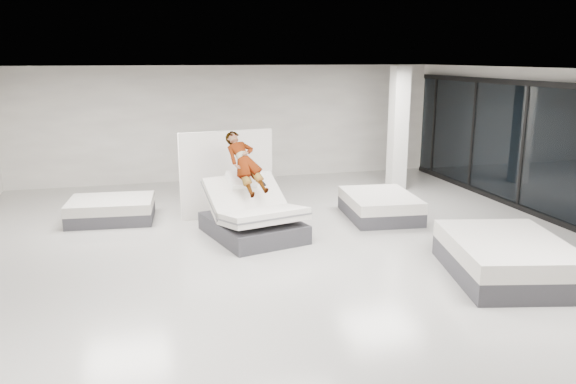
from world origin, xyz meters
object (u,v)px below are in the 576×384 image
(person, at_px, (245,174))
(divider_panel, at_px, (227,174))
(flat_bed_right_far, at_px, (380,206))
(remote, at_px, (263,184))
(column, at_px, (398,129))
(hero_bed, at_px, (253,218))
(flat_bed_right_near, at_px, (506,258))
(flat_bed_left_far, at_px, (111,210))

(person, height_order, divider_panel, divider_panel)
(flat_bed_right_far, bearing_deg, remote, -167.66)
(divider_panel, distance_m, column, 4.90)
(remote, bearing_deg, divider_panel, 91.97)
(flat_bed_right_far, distance_m, column, 3.06)
(person, bearing_deg, hero_bed, -90.00)
(remote, bearing_deg, person, 122.15)
(hero_bed, bearing_deg, person, 104.32)
(flat_bed_right_near, xyz_separation_m, column, (0.95, 6.00, 1.29))
(person, xyz_separation_m, flat_bed_left_far, (-2.63, 1.55, -0.96))
(flat_bed_left_far, bearing_deg, remote, -32.01)
(flat_bed_right_near, bearing_deg, column, 80.98)
(flat_bed_right_far, relative_size, flat_bed_left_far, 1.09)
(flat_bed_left_far, height_order, column, column)
(hero_bed, distance_m, column, 5.46)
(divider_panel, relative_size, flat_bed_left_far, 1.12)
(flat_bed_right_far, bearing_deg, column, 57.33)
(person, xyz_separation_m, flat_bed_right_near, (3.56, -3.38, -0.89))
(person, bearing_deg, column, 15.87)
(remote, bearing_deg, flat_bed_left_far, 133.68)
(person, distance_m, flat_bed_right_far, 3.19)
(flat_bed_right_far, xyz_separation_m, flat_bed_right_near, (0.53, -3.69, 0.05))
(divider_panel, bearing_deg, flat_bed_right_near, -59.46)
(person, relative_size, column, 0.47)
(remote, relative_size, column, 0.04)
(hero_bed, bearing_deg, flat_bed_right_far, 11.92)
(hero_bed, height_order, remote, hero_bed)
(remote, xyz_separation_m, flat_bed_left_far, (-2.93, 1.83, -0.80))
(flat_bed_left_far, bearing_deg, column, 8.58)
(person, bearing_deg, flat_bed_left_far, 135.23)
(flat_bed_left_far, bearing_deg, divider_panel, -5.77)
(flat_bed_right_near, relative_size, column, 0.81)
(divider_panel, bearing_deg, remote, -81.69)
(flat_bed_right_near, distance_m, flat_bed_left_far, 7.91)
(divider_panel, distance_m, flat_bed_right_far, 3.41)
(person, distance_m, column, 5.24)
(flat_bed_right_far, xyz_separation_m, flat_bed_left_far, (-5.66, 1.24, -0.02))
(hero_bed, relative_size, flat_bed_right_far, 1.15)
(person, xyz_separation_m, remote, (0.30, -0.28, -0.16))
(hero_bed, bearing_deg, flat_bed_right_near, -41.39)
(flat_bed_right_near, bearing_deg, remote, 136.51)
(remote, bearing_deg, hero_bed, 172.31)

